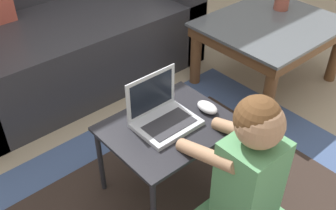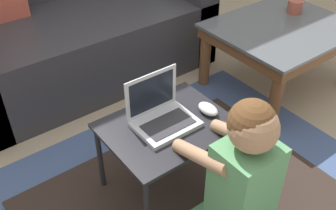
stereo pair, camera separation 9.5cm
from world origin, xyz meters
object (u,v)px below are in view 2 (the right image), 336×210
object	(u,v)px
coffee_table	(281,36)
computer_mouse	(208,109)
couch	(75,28)
laptop_desk	(168,133)
cup_on_table	(295,6)
laptop	(162,116)
person_seated	(242,185)

from	to	relation	value
coffee_table	computer_mouse	size ratio (longest dim) A/B	7.63
couch	laptop_desk	xyz separation A→B (m)	(-0.17, -1.24, 0.03)
computer_mouse	cup_on_table	size ratio (longest dim) A/B	1.14
laptop	computer_mouse	size ratio (longest dim) A/B	2.41
coffee_table	person_seated	xyz separation A→B (m)	(-1.04, -0.69, -0.02)
couch	computer_mouse	size ratio (longest dim) A/B	15.13
person_seated	computer_mouse	bearing A→B (deg)	68.20
laptop	person_seated	distance (m)	0.44
coffee_table	laptop	bearing A→B (deg)	-166.80
couch	coffee_table	xyz separation A→B (m)	(0.93, -0.96, 0.04)
laptop_desk	computer_mouse	xyz separation A→B (m)	(0.20, -0.04, 0.06)
computer_mouse	coffee_table	bearing A→B (deg)	19.81
couch	person_seated	bearing A→B (deg)	-93.95
coffee_table	computer_mouse	distance (m)	0.96
computer_mouse	person_seated	bearing A→B (deg)	-111.80
couch	person_seated	distance (m)	1.65
laptop_desk	computer_mouse	size ratio (longest dim) A/B	5.01
couch	cup_on_table	bearing A→B (deg)	-37.46
computer_mouse	person_seated	world-z (taller)	person_seated
person_seated	laptop_desk	bearing A→B (deg)	97.27
laptop	cup_on_table	world-z (taller)	laptop
computer_mouse	couch	bearing A→B (deg)	91.43
coffee_table	cup_on_table	xyz separation A→B (m)	(0.21, 0.09, 0.11)
laptop	cup_on_table	distance (m)	1.36
couch	coffee_table	size ratio (longest dim) A/B	1.98
computer_mouse	person_seated	xyz separation A→B (m)	(-0.15, -0.36, -0.07)
couch	laptop	distance (m)	1.23
coffee_table	computer_mouse	xyz separation A→B (m)	(-0.90, -0.32, 0.05)
laptop_desk	cup_on_table	xyz separation A→B (m)	(1.30, 0.37, 0.12)
cup_on_table	laptop	bearing A→B (deg)	-165.22
laptop	person_seated	size ratio (longest dim) A/B	0.36
laptop_desk	person_seated	world-z (taller)	person_seated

